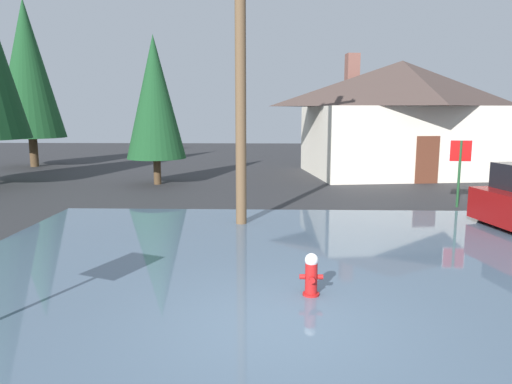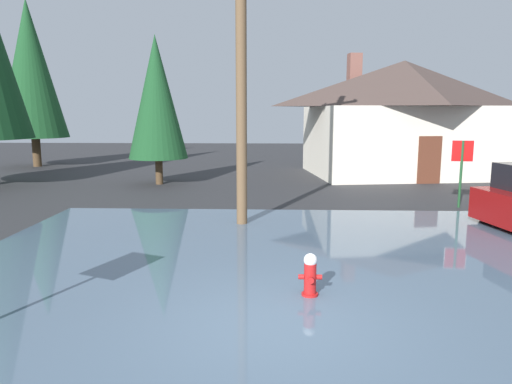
{
  "view_description": "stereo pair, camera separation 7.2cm",
  "coord_description": "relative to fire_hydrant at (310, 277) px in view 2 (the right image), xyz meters",
  "views": [
    {
      "loc": [
        -0.09,
        -6.24,
        2.99
      ],
      "look_at": [
        -0.4,
        3.74,
        1.32
      ],
      "focal_mm": 33.6,
      "sensor_mm": 36.0,
      "label": 1
    },
    {
      "loc": [
        -0.01,
        -6.24,
        2.99
      ],
      "look_at": [
        -0.4,
        3.74,
        1.32
      ],
      "focal_mm": 33.6,
      "sensor_mm": 36.0,
      "label": 2
    }
  ],
  "objects": [
    {
      "name": "pine_tree_tall_left",
      "position": [
        -13.76,
        18.6,
        4.88
      ],
      "size": [
        3.57,
        3.57,
        8.93
      ],
      "color": "#4C3823",
      "rests_on": "ground"
    },
    {
      "name": "stop_sign_far",
      "position": [
        5.27,
        7.74,
        1.14
      ],
      "size": [
        0.69,
        0.08,
        2.14
      ],
      "color": "#1E4C28",
      "rests_on": "ground"
    },
    {
      "name": "house",
      "position": [
        5.47,
        15.89,
        2.41
      ],
      "size": [
        9.78,
        7.76,
        5.79
      ],
      "color": "silver",
      "rests_on": "ground"
    },
    {
      "name": "lane_stop_bar",
      "position": [
        -0.35,
        -2.23,
        -0.37
      ],
      "size": [
        3.6,
        0.49,
        0.01
      ],
      "primitive_type": "cube",
      "rotation": [
        0.0,
        0.0,
        -0.05
      ],
      "color": "silver",
      "rests_on": "ground"
    },
    {
      "name": "flood_puddle",
      "position": [
        -0.66,
        1.9,
        -0.34
      ],
      "size": [
        12.5,
        9.96,
        0.06
      ],
      "primitive_type": "cube",
      "color": "#4C6075",
      "rests_on": "ground"
    },
    {
      "name": "utility_pole",
      "position": [
        -1.44,
        5.03,
        4.32
      ],
      "size": [
        1.6,
        0.28,
        9.02
      ],
      "color": "brown",
      "rests_on": "ground"
    },
    {
      "name": "pine_tree_short_left",
      "position": [
        -5.41,
        12.3,
        3.2
      ],
      "size": [
        2.43,
        2.43,
        6.07
      ],
      "color": "#4C3823",
      "rests_on": "ground"
    },
    {
      "name": "ground_plane",
      "position": [
        -0.57,
        -1.17,
        -0.42
      ],
      "size": [
        80.0,
        80.0,
        0.1
      ],
      "primitive_type": "cube",
      "color": "#2D2D30"
    },
    {
      "name": "fire_hydrant",
      "position": [
        0.0,
        0.0,
        0.0
      ],
      "size": [
        0.38,
        0.33,
        0.76
      ],
      "color": "red",
      "rests_on": "ground"
    }
  ]
}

